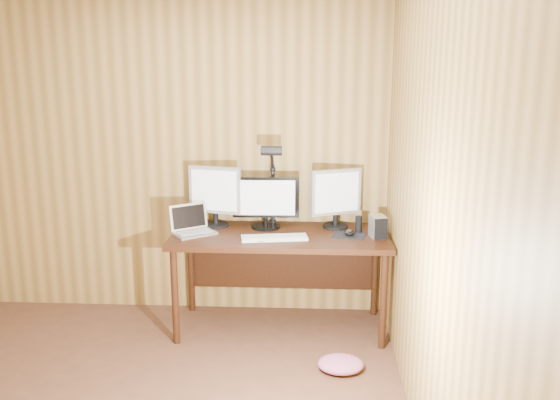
# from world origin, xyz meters

# --- Properties ---
(room_shell) EXTENTS (4.00, 4.00, 4.00)m
(room_shell) POSITION_xyz_m (0.00, 0.00, 1.25)
(room_shell) COLOR brown
(room_shell) RESTS_ON ground
(desk) EXTENTS (1.60, 0.70, 0.75)m
(desk) POSITION_xyz_m (0.93, 1.70, 0.63)
(desk) COLOR black
(desk) RESTS_ON floor
(monitor_center) EXTENTS (0.51, 0.22, 0.40)m
(monitor_center) POSITION_xyz_m (0.81, 1.79, 0.95)
(monitor_center) COLOR black
(monitor_center) RESTS_ON desk
(monitor_left) EXTENTS (0.41, 0.20, 0.47)m
(monitor_left) POSITION_xyz_m (0.42, 1.81, 1.00)
(monitor_left) COLOR black
(monitor_left) RESTS_ON desk
(monitor_right) EXTENTS (0.39, 0.19, 0.45)m
(monitor_right) POSITION_xyz_m (1.34, 1.82, 0.99)
(monitor_right) COLOR black
(monitor_right) RESTS_ON desk
(laptop) EXTENTS (0.37, 0.35, 0.21)m
(laptop) POSITION_xyz_m (0.27, 1.62, 0.80)
(laptop) COLOR silver
(laptop) RESTS_ON desk
(keyboard) EXTENTS (0.49, 0.22, 0.02)m
(keyboard) POSITION_xyz_m (0.89, 1.50, 0.76)
(keyboard) COLOR white
(keyboard) RESTS_ON desk
(mousepad) EXTENTS (0.28, 0.24, 0.00)m
(mousepad) POSITION_xyz_m (1.44, 1.61, 0.75)
(mousepad) COLOR black
(mousepad) RESTS_ON desk
(mouse) EXTENTS (0.11, 0.13, 0.04)m
(mouse) POSITION_xyz_m (1.44, 1.61, 0.77)
(mouse) COLOR black
(mouse) RESTS_ON mousepad
(hard_drive) EXTENTS (0.13, 0.16, 0.16)m
(hard_drive) POSITION_xyz_m (1.64, 1.58, 0.83)
(hard_drive) COLOR silver
(hard_drive) RESTS_ON desk
(phone) EXTENTS (0.06, 0.11, 0.02)m
(phone) POSITION_xyz_m (0.80, 1.46, 0.76)
(phone) COLOR silver
(phone) RESTS_ON desk
(speaker) EXTENTS (0.05, 0.05, 0.12)m
(speaker) POSITION_xyz_m (1.51, 1.71, 0.81)
(speaker) COLOR black
(speaker) RESTS_ON desk
(desk_lamp) EXTENTS (0.16, 0.22, 0.68)m
(desk_lamp) POSITION_xyz_m (0.86, 1.81, 1.17)
(desk_lamp) COLOR black
(desk_lamp) RESTS_ON desk
(fabric_pile) EXTENTS (0.31, 0.26, 0.10)m
(fabric_pile) POSITION_xyz_m (1.36, 0.99, 0.05)
(fabric_pile) COLOR #BB5A83
(fabric_pile) RESTS_ON floor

